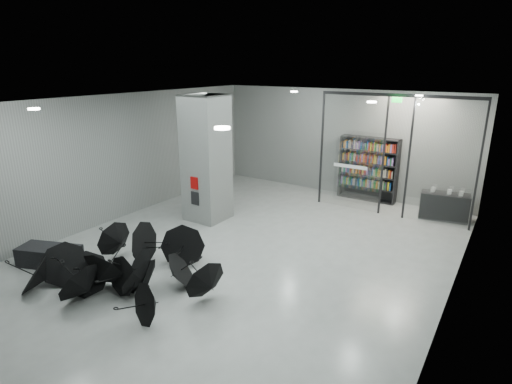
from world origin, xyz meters
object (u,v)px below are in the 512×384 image
Objects in this scene: bookshelf at (368,169)px; umbrella_cluster at (130,271)px; column at (206,159)px; shop_counter at (444,206)px; bench at (50,256)px.

umbrella_cluster is (-2.56, -9.05, -0.86)m from bookshelf.
column is 7.86m from shop_counter.
shop_counter is (2.80, -0.68, -0.73)m from bookshelf.
bench is at bearing -117.54° from bookshelf.
column is at bearing -128.09° from bookshelf.
umbrella_cluster is at bearing -10.13° from bench.
bookshelf reaches higher than bench.
shop_counter is 0.30× the size of umbrella_cluster.
shop_counter reaches higher than bench.
bookshelf is 2.97m from shop_counter.
column is at bearing -157.51° from shop_counter.
umbrella_cluster reaches higher than bench.
shop_counter is (6.54, 4.07, -1.56)m from column.
umbrella_cluster is (2.43, 0.47, 0.07)m from bench.
shop_counter is at bearing 27.54° from bench.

